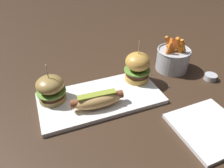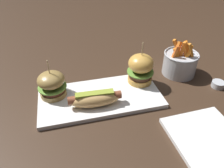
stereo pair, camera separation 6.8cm
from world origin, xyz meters
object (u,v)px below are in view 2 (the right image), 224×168
object	(u,v)px
hot_dog	(95,98)
slider_right	(141,68)
slider_left	(52,84)
platter_main	(100,97)
fries_bucket	(180,63)
sauce_ramekin	(218,84)
side_plate	(206,137)

from	to	relation	value
hot_dog	slider_right	size ratio (longest dim) A/B	1.09
slider_left	slider_right	world-z (taller)	slider_right
platter_main	fries_bucket	distance (m)	0.34
sauce_ramekin	platter_main	bearing A→B (deg)	174.96
platter_main	slider_left	size ratio (longest dim) A/B	3.07
platter_main	side_plate	world-z (taller)	platter_main
platter_main	fries_bucket	xyz separation A→B (m)	(0.32, 0.08, 0.04)
fries_bucket	sauce_ramekin	world-z (taller)	fries_bucket
fries_bucket	slider_right	bearing A→B (deg)	-169.00
slider_right	side_plate	size ratio (longest dim) A/B	0.81
fries_bucket	sauce_ramekin	size ratio (longest dim) A/B	3.12
hot_dog	fries_bucket	size ratio (longest dim) A/B	1.18
slider_left	slider_right	distance (m)	0.30
side_plate	hot_dog	bearing A→B (deg)	144.04
fries_bucket	hot_dog	bearing A→B (deg)	-161.12
hot_dog	slider_left	bearing A→B (deg)	146.36
hot_dog	slider_left	size ratio (longest dim) A/B	1.27
fries_bucket	side_plate	xyz separation A→B (m)	(-0.08, -0.31, -0.04)
side_plate	sauce_ramekin	bearing A→B (deg)	47.86
platter_main	slider_right	world-z (taller)	slider_right
slider_right	side_plate	distance (m)	0.30
platter_main	fries_bucket	bearing A→B (deg)	13.77
slider_left	sauce_ramekin	distance (m)	0.57
slider_right	fries_bucket	size ratio (longest dim) A/B	1.07
fries_bucket	side_plate	bearing A→B (deg)	-104.98
platter_main	hot_dog	size ratio (longest dim) A/B	2.42
slider_right	fries_bucket	xyz separation A→B (m)	(0.17, 0.03, -0.02)
platter_main	sauce_ramekin	bearing A→B (deg)	-5.04
slider_left	sauce_ramekin	xyz separation A→B (m)	(0.57, -0.08, -0.05)
slider_left	side_plate	world-z (taller)	slider_left
slider_left	slider_right	size ratio (longest dim) A/B	0.86
platter_main	hot_dog	bearing A→B (deg)	-121.22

